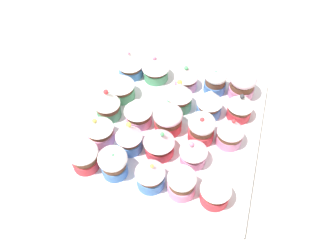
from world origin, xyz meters
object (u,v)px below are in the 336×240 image
Objects in this scene: cupcake_16 at (129,137)px; cupcake_21 at (113,162)px; cupcake_15 at (161,142)px; cupcake_9 at (230,132)px; cupcake_7 at (180,95)px; cupcake_1 at (215,80)px; cupcake_5 at (240,105)px; baking_tray at (168,130)px; cupcake_22 at (84,156)px; cupcake_3 at (156,67)px; cupcake_14 at (193,152)px; cupcake_4 at (130,63)px; cupcake_6 at (210,102)px; cupcake_13 at (107,104)px; cupcake_19 at (182,182)px; cupcake_12 at (139,109)px; cupcake_10 at (201,128)px; cupcake_8 at (121,85)px; cupcake_18 at (216,190)px; cupcake_17 at (99,129)px; cupcake_20 at (150,174)px; cupcake_0 at (242,83)px; cupcake_2 at (186,77)px; cupcake_11 at (169,121)px.

cupcake_16 is 6.55cm from cupcake_21.
cupcake_9 is at bearing -153.60° from cupcake_15.
cupcake_1 is at bearing -131.63° from cupcake_7.
cupcake_5 is 1.07× the size of cupcake_21.
cupcake_22 is at bearing 45.64° from baking_tray.
cupcake_7 is at bearing 136.01° from cupcake_3.
cupcake_22 is at bearing 18.51° from cupcake_14.
cupcake_4 is 0.98× the size of cupcake_6.
cupcake_19 is at bearing 146.14° from cupcake_13.
cupcake_12 is at bearing -27.09° from cupcake_14.
cupcake_13 is at bearing 89.00° from cupcake_4.
cupcake_13 reaches higher than cupcake_10.
cupcake_10 reaches higher than cupcake_22.
cupcake_7 reaches higher than cupcake_8.
cupcake_8 is at bearing 21.08° from cupcake_1.
cupcake_4 is 39.37cm from cupcake_18.
cupcake_13 reaches higher than cupcake_16.
cupcake_21 is at bearing 41.47° from cupcake_10.
cupcake_7 is 15.15cm from cupcake_14.
cupcake_1 is 35.42cm from cupcake_22.
cupcake_5 reaches higher than cupcake_22.
cupcake_14 is at bearing 87.73° from cupcake_10.
cupcake_8 is at bearing -89.47° from cupcake_17.
cupcake_18 is (-26.64, 20.58, -0.02)cm from cupcake_8.
cupcake_12 is 1.04× the size of cupcake_20.
cupcake_0 is at bearing -151.92° from cupcake_13.
cupcake_2 is 0.93× the size of cupcake_8.
cupcake_13 is (27.75, 0.14, 0.38)cm from cupcake_9.
cupcake_6 reaches higher than cupcake_3.
cupcake_20 is (0.15, 28.01, 0.34)cm from cupcake_2.
cupcake_6 is at bearing 9.39° from cupcake_5.
cupcake_7 is 24.42cm from cupcake_18.
cupcake_4 is at bearing -19.30° from cupcake_6.
cupcake_17 is 9.19cm from cupcake_21.
cupcake_21 is (-6.05, 20.17, -0.18)cm from cupcake_8.
cupcake_17 reaches higher than cupcake_2.
cupcake_8 is at bearing 93.82° from cupcake_4.
baking_tray is 5.30× the size of cupcake_0.
cupcake_22 is (13.99, 13.42, 0.13)cm from cupcake_11.
cupcake_12 is 1.13× the size of cupcake_19.
cupcake_0 is 29.90cm from cupcake_19.
cupcake_17 is at bearing 38.39° from cupcake_0.
cupcake_15 reaches higher than cupcake_2.
cupcake_1 is 29.77cm from cupcake_17.
cupcake_8 is at bearing -90.69° from cupcake_22.
cupcake_19 is (6.88, 14.15, -0.32)cm from cupcake_9.
cupcake_14 is at bearing -154.67° from cupcake_21.
cupcake_6 is 1.18× the size of cupcake_22.
cupcake_1 is 0.93× the size of cupcake_18.
cupcake_2 and cupcake_14 have the same top height.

